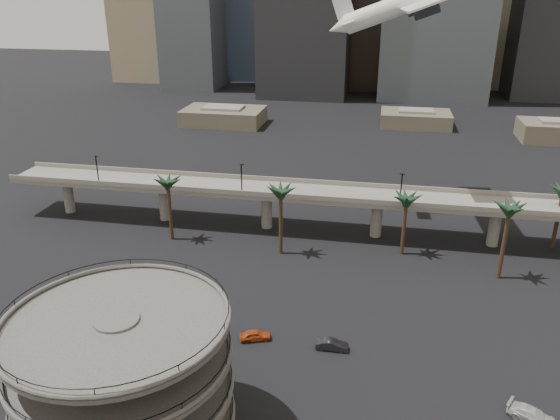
% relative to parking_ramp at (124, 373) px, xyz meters
% --- Properties ---
extents(parking_ramp, '(22.20, 22.20, 17.35)m').
position_rel_parking_ramp_xyz_m(parking_ramp, '(0.00, 0.00, 0.00)').
color(parking_ramp, '#4A4845').
rests_on(parking_ramp, ground).
extents(overpass, '(130.00, 9.30, 14.70)m').
position_rel_parking_ramp_xyz_m(overpass, '(13.00, 59.00, -2.50)').
color(overpass, slate).
rests_on(overpass, ground).
extents(palm_trees, '(76.40, 18.40, 14.00)m').
position_rel_parking_ramp_xyz_m(palm_trees, '(24.58, 51.18, 1.46)').
color(palm_trees, '#432D1C').
rests_on(palm_trees, ground).
extents(low_buildings, '(135.00, 27.50, 6.80)m').
position_rel_parking_ramp_xyz_m(low_buildings, '(19.89, 146.30, -6.97)').
color(low_buildings, brown).
rests_on(low_buildings, ground).
extents(car_a, '(4.69, 3.09, 1.48)m').
position_rel_parking_ramp_xyz_m(car_a, '(8.49, 21.15, -9.09)').
color(car_a, '#BD491B').
rests_on(car_a, ground).
extents(car_b, '(4.48, 1.66, 1.46)m').
position_rel_parking_ramp_xyz_m(car_b, '(19.24, 20.99, -9.10)').
color(car_b, black).
rests_on(car_b, ground).
extents(car_c, '(5.93, 4.54, 1.60)m').
position_rel_parking_ramp_xyz_m(car_c, '(43.00, 12.06, -9.04)').
color(car_c, beige).
rests_on(car_c, ground).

